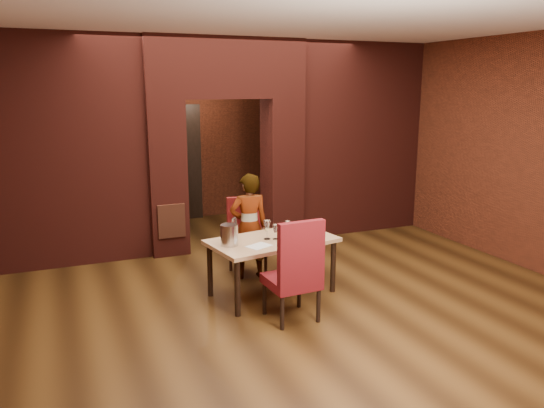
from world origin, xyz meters
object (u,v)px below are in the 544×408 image
at_px(chair_far, 248,237).
at_px(person_seated, 249,226).
at_px(wine_glass_c, 288,229).
at_px(potted_plant, 300,247).
at_px(wine_glass_b, 275,232).
at_px(water_bottle, 234,228).
at_px(chair_near, 291,268).
at_px(wine_bucket, 229,235).
at_px(dining_table, 272,267).
at_px(wine_glass_a, 267,230).

distance_m(chair_far, person_seated, 0.21).
distance_m(wine_glass_c, potted_plant, 1.28).
height_order(wine_glass_b, water_bottle, water_bottle).
xyz_separation_m(chair_near, person_seated, (0.02, 1.38, 0.13)).
height_order(wine_glass_b, wine_glass_c, wine_glass_c).
relative_size(wine_bucket, potted_plant, 0.55).
bearing_deg(dining_table, wine_glass_c, -8.01).
xyz_separation_m(chair_near, potted_plant, (0.92, 1.68, -0.35)).
relative_size(chair_far, potted_plant, 2.28).
bearing_deg(wine_glass_a, wine_glass_b, -21.36).
bearing_deg(chair_near, person_seated, -93.91).
distance_m(chair_near, wine_glass_a, 0.78).
height_order(person_seated, potted_plant, person_seated).
relative_size(dining_table, wine_glass_b, 8.24).
relative_size(person_seated, wine_bucket, 5.66).
bearing_deg(wine_bucket, water_bottle, 60.04).
relative_size(wine_glass_a, wine_bucket, 0.93).
bearing_deg(potted_plant, wine_bucket, -144.10).
bearing_deg(wine_glass_c, wine_bucket, -175.85).
xyz_separation_m(chair_far, water_bottle, (-0.37, -0.56, 0.31)).
xyz_separation_m(chair_near, wine_glass_b, (0.11, 0.70, 0.22)).
bearing_deg(wine_glass_b, chair_near, -98.97).
relative_size(chair_near, wine_bucket, 4.63).
bearing_deg(wine_glass_c, potted_plant, 56.52).
relative_size(dining_table, wine_bucket, 6.01).
bearing_deg(wine_bucket, wine_glass_b, 2.83).
height_order(wine_glass_c, potted_plant, wine_glass_c).
distance_m(chair_near, wine_glass_b, 0.74).
height_order(dining_table, water_bottle, water_bottle).
xyz_separation_m(chair_near, water_bottle, (-0.33, 0.93, 0.26)).
xyz_separation_m(chair_far, wine_glass_a, (-0.02, -0.75, 0.30)).
bearing_deg(dining_table, wine_glass_b, -42.11).
distance_m(wine_glass_c, wine_bucket, 0.77).
bearing_deg(water_bottle, dining_table, -26.56).
distance_m(dining_table, wine_glass_a, 0.47).
height_order(chair_far, person_seated, person_seated).
height_order(chair_far, water_bottle, chair_far).
relative_size(chair_near, wine_glass_c, 5.81).
height_order(dining_table, wine_glass_c, wine_glass_c).
distance_m(chair_far, water_bottle, 0.74).
bearing_deg(dining_table, chair_near, -105.96).
xyz_separation_m(chair_far, chair_near, (-0.04, -1.49, 0.06)).
relative_size(wine_bucket, water_bottle, 0.94).
bearing_deg(person_seated, dining_table, 100.75).
relative_size(dining_table, water_bottle, 5.66).
xyz_separation_m(wine_glass_b, potted_plant, (0.81, 0.98, -0.56)).
relative_size(wine_glass_a, water_bottle, 0.87).
bearing_deg(person_seated, chair_near, 94.95).
height_order(dining_table, wine_glass_a, wine_glass_a).
height_order(dining_table, person_seated, person_seated).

